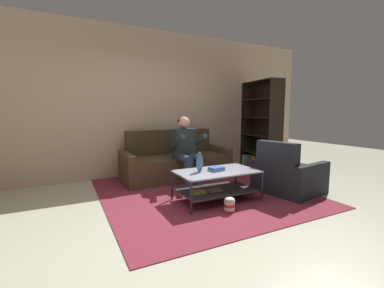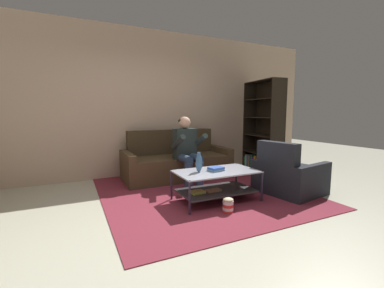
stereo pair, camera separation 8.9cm
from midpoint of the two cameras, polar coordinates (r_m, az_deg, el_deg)
ground at (r=3.21m, az=-1.37°, el=-16.21°), size 16.80×16.80×0.00m
back_partition at (r=5.29m, az=-13.06°, el=8.83°), size 8.40×0.12×2.90m
couch at (r=5.00m, az=-4.26°, el=-4.12°), size 2.02×0.86×0.92m
person_seated_center at (r=4.47m, az=-1.75°, el=-0.85°), size 0.50×0.58×1.20m
coffee_table at (r=3.72m, az=4.70°, el=-8.18°), size 1.16×0.65×0.44m
area_rug at (r=4.31m, az=0.37°, el=-10.01°), size 3.00×3.42×0.01m
vase at (r=3.58m, az=0.99°, el=-4.17°), size 0.10×0.10×0.28m
book_stack at (r=3.68m, az=4.75°, el=-5.54°), size 0.24×0.20×0.06m
bookshelf at (r=5.81m, az=14.62°, el=1.59°), size 0.47×1.09×1.93m
armchair at (r=4.36m, az=19.92°, el=-6.63°), size 0.98×1.01×0.83m
popcorn_tub at (r=3.38m, az=7.54°, el=-13.29°), size 0.14×0.14×0.20m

